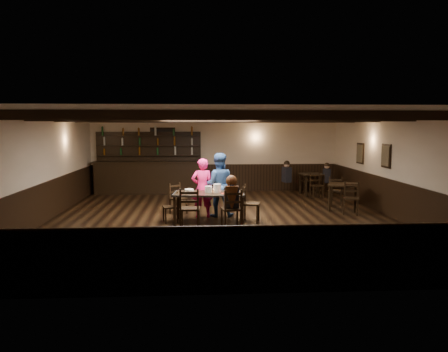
{
  "coord_description": "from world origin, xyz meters",
  "views": [
    {
      "loc": [
        -0.62,
        -11.01,
        2.4
      ],
      "look_at": [
        0.05,
        0.2,
        1.12
      ],
      "focal_mm": 35.0,
      "sensor_mm": 36.0,
      "label": 1
    }
  ],
  "objects": [
    {
      "name": "plate_stack_b",
      "position": [
        -0.15,
        -0.25,
        0.86
      ],
      "size": [
        0.18,
        0.18,
        0.22
      ],
      "primitive_type": "cylinder",
      "color": "white",
      "rests_on": "dining_table"
    },
    {
      "name": "menu_blue",
      "position": [
        0.23,
        -0.21,
        0.75
      ],
      "size": [
        0.39,
        0.33,
        0.0
      ],
      "primitive_type": "cube",
      "rotation": [
        0.0,
        0.0,
        -0.32
      ],
      "color": "#0E1C4A",
      "rests_on": "dining_table"
    },
    {
      "name": "plate_stack_a",
      "position": [
        -0.37,
        -0.27,
        0.84
      ],
      "size": [
        0.18,
        0.18,
        0.17
      ],
      "primitive_type": "cylinder",
      "color": "white",
      "rests_on": "dining_table"
    },
    {
      "name": "back_table_b",
      "position": [
        3.34,
        3.89,
        0.65
      ],
      "size": [
        0.85,
        0.85,
        0.75
      ],
      "color": "black",
      "rests_on": "ground"
    },
    {
      "name": "menu_red",
      "position": [
        0.09,
        -0.4,
        0.75
      ],
      "size": [
        0.34,
        0.27,
        0.0
      ],
      "primitive_type": "cube",
      "rotation": [
        0.0,
        0.0,
        0.17
      ],
      "color": "maroon",
      "rests_on": "dining_table"
    },
    {
      "name": "bg_patron_left",
      "position": [
        2.44,
        3.85,
        0.84
      ],
      "size": [
        0.3,
        0.4,
        0.75
      ],
      "color": "black",
      "rests_on": "ground"
    },
    {
      "name": "cake",
      "position": [
        -0.85,
        -0.2,
        0.79
      ],
      "size": [
        0.28,
        0.28,
        0.09
      ],
      "color": "white",
      "rests_on": "dining_table"
    },
    {
      "name": "back_table_a",
      "position": [
        3.54,
        1.18,
        0.65
      ],
      "size": [
        1.07,
        1.07,
        0.75
      ],
      "color": "black",
      "rests_on": "ground"
    },
    {
      "name": "chair_far_pushed",
      "position": [
        -1.22,
        0.93,
        0.49
      ],
      "size": [
        0.54,
        0.54,
        0.84
      ],
      "color": "black",
      "rests_on": "ground"
    },
    {
      "name": "tea_light",
      "position": [
        -0.3,
        -0.18,
        0.78
      ],
      "size": [
        0.04,
        0.04,
        0.06
      ],
      "color": "#A5A8AD",
      "rests_on": "dining_table"
    },
    {
      "name": "chair_near_left",
      "position": [
        -0.83,
        -1.1,
        0.58
      ],
      "size": [
        0.49,
        0.47,
        0.99
      ],
      "color": "black",
      "rests_on": "ground"
    },
    {
      "name": "room_shell",
      "position": [
        0.01,
        0.04,
        1.75
      ],
      "size": [
        9.02,
        10.02,
        2.71
      ],
      "color": "beige",
      "rests_on": "ground"
    },
    {
      "name": "woman_pink",
      "position": [
        -0.52,
        0.37,
        0.78
      ],
      "size": [
        0.6,
        0.43,
        1.56
      ],
      "primitive_type": "imported",
      "rotation": [
        0.0,
        0.0,
        3.24
      ],
      "color": "#FF2765",
      "rests_on": "ground"
    },
    {
      "name": "seated_person",
      "position": [
        0.15,
        -1.03,
        0.84
      ],
      "size": [
        0.34,
        0.52,
        0.84
      ],
      "color": "black",
      "rests_on": "ground"
    },
    {
      "name": "chair_end_left",
      "position": [
        -1.26,
        -0.17,
        0.45
      ],
      "size": [
        0.43,
        0.44,
        0.78
      ],
      "color": "black",
      "rests_on": "ground"
    },
    {
      "name": "drink_glass",
      "position": [
        -0.09,
        -0.14,
        0.8
      ],
      "size": [
        0.06,
        0.06,
        0.1
      ],
      "primitive_type": "cylinder",
      "color": "silver",
      "rests_on": "dining_table"
    },
    {
      "name": "salt_shaker",
      "position": [
        0.03,
        -0.36,
        0.79
      ],
      "size": [
        0.03,
        0.03,
        0.08
      ],
      "primitive_type": "cylinder",
      "color": "silver",
      "rests_on": "dining_table"
    },
    {
      "name": "ground",
      "position": [
        0.0,
        0.0,
        0.0
      ],
      "size": [
        10.0,
        10.0,
        0.0
      ],
      "primitive_type": "plane",
      "color": "black",
      "rests_on": "ground"
    },
    {
      "name": "man_blue",
      "position": [
        -0.08,
        0.46,
        0.85
      ],
      "size": [
        0.87,
        0.7,
        1.7
      ],
      "primitive_type": "imported",
      "rotation": [
        0.0,
        0.0,
        3.08
      ],
      "color": "navy",
      "rests_on": "ground"
    },
    {
      "name": "bg_patron_right",
      "position": [
        3.81,
        3.69,
        0.81
      ],
      "size": [
        0.22,
        0.34,
        0.68
      ],
      "color": "black",
      "rests_on": "ground"
    },
    {
      "name": "chair_end_right",
      "position": [
        0.62,
        -0.26,
        0.55
      ],
      "size": [
        0.51,
        0.52,
        0.94
      ],
      "color": "black",
      "rests_on": "ground"
    },
    {
      "name": "pepper_shaker",
      "position": [
        0.03,
        -0.4,
        0.8
      ],
      "size": [
        0.04,
        0.04,
        0.09
      ],
      "primitive_type": "cylinder",
      "color": "#A5A8AD",
      "rests_on": "dining_table"
    },
    {
      "name": "chair_near_right",
      "position": [
        0.16,
        -1.1,
        0.56
      ],
      "size": [
        0.51,
        0.49,
        0.95
      ],
      "color": "black",
      "rests_on": "ground"
    },
    {
      "name": "bar_counter",
      "position": [
        -2.4,
        4.72,
        0.73
      ],
      "size": [
        3.94,
        0.7,
        2.2
      ],
      "color": "black",
      "rests_on": "ground"
    },
    {
      "name": "dining_table",
      "position": [
        -0.36,
        -0.25,
        0.68
      ],
      "size": [
        1.81,
        1.01,
        0.75
      ],
      "color": "black",
      "rests_on": "ground"
    }
  ]
}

